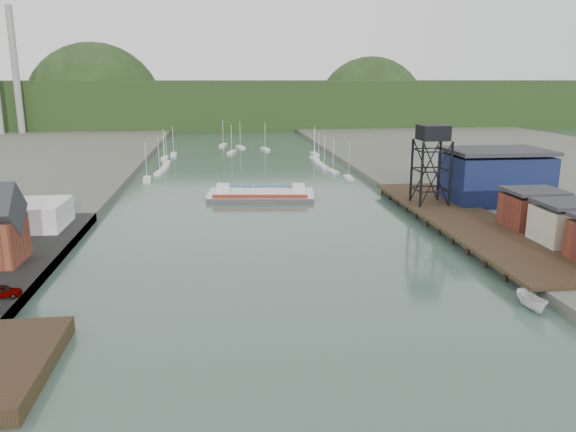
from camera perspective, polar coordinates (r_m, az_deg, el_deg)
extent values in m
plane|color=#304A42|center=(58.01, 1.37, -14.16)|extent=(600.00, 600.00, 0.00)
cube|color=black|center=(108.52, 17.51, -0.33)|extent=(14.00, 70.00, 0.50)
cylinder|color=black|center=(106.47, 14.52, -1.00)|extent=(0.60, 0.60, 2.20)
cylinder|color=black|center=(111.37, 20.28, -0.78)|extent=(0.60, 0.60, 2.20)
cube|color=silver|center=(109.61, -26.18, 0.06)|extent=(18.00, 12.00, 4.50)
cylinder|color=black|center=(114.34, 13.42, 4.09)|extent=(0.50, 0.50, 13.00)
cylinder|color=black|center=(116.55, 16.20, 4.10)|extent=(0.50, 0.50, 13.00)
cylinder|color=black|center=(119.91, 12.44, 4.58)|extent=(0.50, 0.50, 13.00)
cylinder|color=black|center=(122.02, 15.11, 4.58)|extent=(0.50, 0.50, 13.00)
cube|color=black|center=(117.18, 14.53, 8.20)|extent=(5.50, 5.50, 3.00)
cube|color=#0C1435|center=(126.42, 20.29, 3.57)|extent=(20.00, 14.00, 10.00)
cube|color=#2D2D33|center=(125.60, 20.51, 6.21)|extent=(20.50, 14.50, 0.80)
cube|color=beige|center=(97.80, 26.50, -1.04)|extent=(9.00, 8.00, 6.00)
cube|color=#5C1E1A|center=(106.01, 23.59, 0.32)|extent=(9.00, 8.00, 6.00)
cube|color=silver|center=(158.16, -14.13, 3.61)|extent=(2.67, 7.65, 0.90)
cube|color=silver|center=(169.08, -12.90, 4.32)|extent=(2.81, 7.67, 0.90)
cube|color=silver|center=(177.73, -12.44, 4.79)|extent=(2.35, 7.59, 0.90)
cube|color=silver|center=(187.51, -12.20, 5.26)|extent=(2.01, 7.50, 0.90)
cube|color=silver|center=(199.75, -12.42, 5.75)|extent=(2.00, 7.50, 0.90)
cube|color=silver|center=(209.26, -11.54, 6.15)|extent=(2.16, 7.54, 0.90)
cube|color=silver|center=(156.10, 6.18, 3.82)|extent=(2.53, 7.62, 0.90)
cube|color=silver|center=(166.71, 4.59, 4.49)|extent=(2.76, 7.67, 0.90)
cube|color=silver|center=(175.03, 3.69, 4.95)|extent=(2.22, 7.56, 0.90)
cube|color=silver|center=(183.74, 3.12, 5.38)|extent=(2.18, 7.54, 0.90)
cube|color=silver|center=(194.63, 2.67, 5.86)|extent=(2.46, 7.61, 0.90)
cube|color=silver|center=(206.32, 2.72, 6.31)|extent=(2.48, 7.61, 0.90)
cube|color=silver|center=(212.43, -5.73, 6.47)|extent=(3.78, 7.76, 0.90)
cube|color=silver|center=(221.02, -2.34, 6.81)|extent=(3.31, 7.74, 0.90)
cube|color=silver|center=(228.41, -4.86, 7.00)|extent=(3.76, 7.76, 0.90)
cube|color=silver|center=(236.22, -6.59, 7.18)|extent=(3.40, 7.74, 0.90)
cylinder|color=gray|center=(300.92, -25.94, 12.99)|extent=(3.20, 3.20, 60.00)
cube|color=black|center=(351.09, -5.81, 11.25)|extent=(500.00, 120.00, 28.00)
sphere|color=black|center=(358.61, -18.88, 10.01)|extent=(80.00, 80.00, 80.00)
sphere|color=black|center=(374.23, 8.33, 10.41)|extent=(70.00, 70.00, 70.00)
cube|color=#454547|center=(130.46, -2.77, 1.97)|extent=(25.21, 12.47, 0.97)
cube|color=silver|center=(130.29, -2.77, 2.35)|extent=(25.21, 12.47, 0.78)
cube|color=#9F2512|center=(125.46, -2.87, 1.99)|extent=(21.20, 2.65, 0.87)
cube|color=#16429B|center=(135.05, -2.68, 2.84)|extent=(21.20, 2.65, 0.87)
cube|color=silver|center=(130.75, -6.60, 2.83)|extent=(3.23, 3.23, 1.94)
cube|color=silver|center=(129.96, 1.07, 2.85)|extent=(3.23, 3.23, 1.94)
imported|color=silver|center=(74.30, 23.53, -8.01)|extent=(2.29, 5.52, 2.10)
imported|color=#999999|center=(76.16, -27.03, -6.82)|extent=(4.42, 1.91, 1.49)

